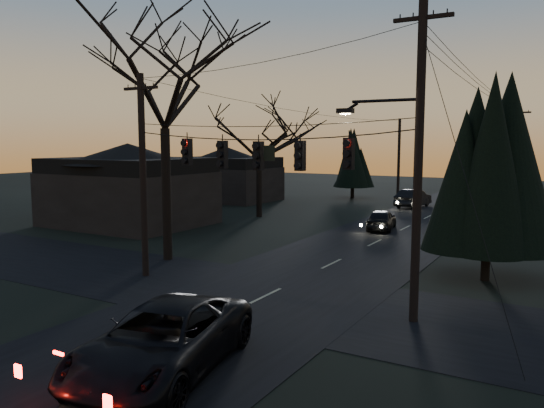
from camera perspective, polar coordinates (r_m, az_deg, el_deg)
The scene contains 16 objects.
main_road at distance 28.78m, azimuth 9.66°, elevation -4.80°, with size 8.00×120.00×0.02m, color black.
cross_road at distance 19.99m, azimuth -0.66°, elevation -9.86°, with size 60.00×7.00×0.02m, color black.
utility_pole_right at distance 17.93m, azimuth 14.95°, elevation -12.09°, with size 5.00×0.30×10.00m, color black, non-canonical shape.
utility_pole_left at distance 23.53m, azimuth -13.41°, elevation -7.51°, with size 1.80×0.30×8.50m, color black, non-canonical shape.
utility_pole_far_r at distance 45.01m, azimuth 24.46°, elevation -1.17°, with size 1.80×0.30×8.50m, color black, non-canonical shape.
utility_pole_far_l at distance 55.07m, azimuth 13.36°, elevation 0.59°, with size 0.30×0.30×8.00m, color black, non-canonical shape.
span_signal_assembly at distance 19.28m, azimuth -1.30°, elevation 5.39°, with size 11.50×0.44×1.56m.
bare_tree_left at distance 26.03m, azimuth -11.58°, elevation 13.55°, with size 9.61×9.61×12.68m.
evergreen_right at distance 23.19m, azimuth 22.39°, elevation 3.19°, with size 4.42×4.42×7.79m.
bare_tree_dist at distance 40.17m, azimuth -1.42°, elevation 7.31°, with size 7.07×7.07×8.76m.
evergreen_dist at distance 54.30m, azimuth 8.70°, elevation 4.55°, with size 3.83×3.83×6.26m.
house_left_near at distance 37.79m, azimuth -15.16°, elevation 2.07°, with size 10.00×8.00×5.60m.
house_left_far at distance 51.97m, azimuth -4.87°, elevation 3.27°, with size 9.00×7.00×5.20m.
suv_near at distance 13.74m, azimuth -11.67°, elevation -14.20°, with size 2.79×6.04×1.68m, color black.
sedan_oncoming_a at distance 35.11m, azimuth 11.69°, elevation -1.67°, with size 1.59×3.94×1.34m, color black.
sedan_oncoming_b at distance 47.91m, azimuth 14.95°, elevation 0.58°, with size 1.63×4.69×1.54m, color black.
Camera 1 is at (9.85, -6.43, 5.72)m, focal length 35.00 mm.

